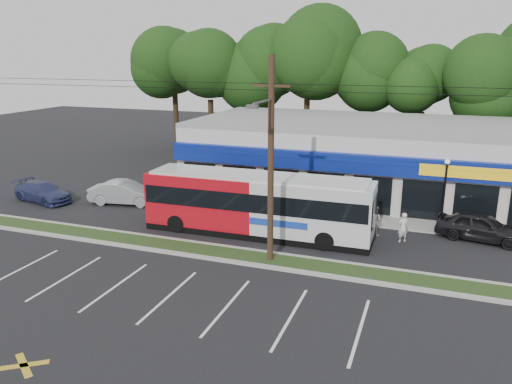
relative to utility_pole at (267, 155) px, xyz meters
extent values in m
plane|color=black|center=(-2.83, -0.93, -5.41)|extent=(120.00, 120.00, 0.00)
cube|color=#273616|center=(-2.83, 0.07, -5.35)|extent=(40.00, 1.60, 0.12)
cube|color=#9E9E93|center=(-2.83, -0.78, -5.34)|extent=(40.00, 0.25, 0.14)
cube|color=#9E9E93|center=(-2.83, 0.92, -5.34)|extent=(40.00, 0.25, 0.14)
cube|color=#9E9E93|center=(2.17, 8.07, -5.36)|extent=(32.00, 2.20, 0.10)
cube|color=#B9B5AB|center=(2.67, 15.07, -2.91)|extent=(25.00, 12.00, 5.00)
cube|color=navy|center=(2.67, 8.82, -2.01)|extent=(25.00, 0.50, 1.20)
cube|color=black|center=(2.67, 9.01, -4.01)|extent=(24.00, 0.12, 2.40)
cube|color=gold|center=(9.67, 8.55, -2.01)|extent=(6.00, 0.06, 0.70)
cube|color=gray|center=(2.67, 15.07, -0.26)|extent=(25.00, 12.00, 0.30)
cylinder|color=black|center=(0.17, 0.07, -0.41)|extent=(0.30, 0.30, 10.00)
cube|color=black|center=(0.17, 0.07, 3.19)|extent=(1.80, 0.12, 0.12)
cylinder|color=#59595E|center=(0.17, -1.13, 2.59)|extent=(0.10, 2.40, 0.10)
cube|color=#59595E|center=(0.17, -2.43, 2.49)|extent=(0.50, 0.25, 0.15)
cylinder|color=black|center=(-2.83, 0.07, 3.29)|extent=(50.00, 0.02, 0.02)
cylinder|color=black|center=(-2.83, 0.07, 2.99)|extent=(50.00, 0.02, 0.02)
cylinder|color=black|center=(8.17, 7.87, -3.41)|extent=(0.12, 0.12, 4.00)
sphere|color=silver|center=(8.17, 7.87, -1.31)|extent=(0.30, 0.30, 0.30)
cylinder|color=black|center=(-18.83, 25.07, -2.55)|extent=(0.56, 0.56, 5.72)
sphere|color=black|center=(-18.83, 25.07, 3.04)|extent=(6.76, 6.76, 6.76)
cylinder|color=black|center=(-13.83, 25.07, -2.55)|extent=(0.56, 0.56, 5.72)
sphere|color=black|center=(-13.83, 25.07, 3.04)|extent=(6.76, 6.76, 6.76)
cylinder|color=black|center=(-8.83, 25.07, -2.55)|extent=(0.56, 0.56, 5.72)
sphere|color=black|center=(-8.83, 25.07, 3.04)|extent=(6.76, 6.76, 6.76)
cylinder|color=black|center=(-3.83, 25.07, -2.55)|extent=(0.56, 0.56, 5.72)
sphere|color=black|center=(-3.83, 25.07, 3.04)|extent=(6.76, 6.76, 6.76)
cylinder|color=black|center=(1.17, 25.07, -2.55)|extent=(0.56, 0.56, 5.72)
sphere|color=black|center=(1.17, 25.07, 3.04)|extent=(6.76, 6.76, 6.76)
cylinder|color=black|center=(6.17, 25.07, -2.55)|extent=(0.56, 0.56, 5.72)
sphere|color=black|center=(6.17, 25.07, 3.04)|extent=(6.76, 6.76, 6.76)
cylinder|color=black|center=(11.17, 25.07, -2.55)|extent=(0.56, 0.56, 5.72)
sphere|color=black|center=(11.17, 25.07, 3.04)|extent=(6.76, 6.76, 6.76)
cube|color=#AD0D18|center=(-5.00, 3.51, -3.55)|extent=(6.53, 2.83, 2.97)
cube|color=silver|center=(1.48, 3.64, -3.55)|extent=(6.53, 2.83, 2.97)
cube|color=black|center=(-1.76, 3.57, -5.20)|extent=(13.01, 2.90, 0.38)
cube|color=black|center=(-1.76, 3.57, -3.20)|extent=(12.75, 3.01, 1.03)
cube|color=black|center=(4.74, 3.70, -3.36)|extent=(0.11, 2.30, 1.51)
cube|color=#193899|center=(-0.12, 2.24, -4.17)|extent=(3.24, 0.09, 0.38)
cube|color=silver|center=(-1.76, 3.57, -2.02)|extent=(12.36, 2.67, 0.19)
cylinder|color=black|center=(-6.28, 2.25, -4.89)|extent=(1.04, 0.32, 1.04)
cylinder|color=black|center=(-6.32, 4.71, -4.89)|extent=(1.04, 0.32, 1.04)
cylinder|color=black|center=(2.41, 2.43, -4.89)|extent=(1.04, 0.32, 1.04)
cylinder|color=black|center=(2.36, 4.89, -4.89)|extent=(1.04, 0.32, 1.04)
imported|color=black|center=(10.20, 6.83, -4.62)|extent=(4.93, 2.71, 1.59)
imported|color=#9FA3A7|center=(-12.32, 6.07, -4.62)|extent=(5.07, 2.56, 1.60)
imported|color=navy|center=(-18.11, 4.63, -4.73)|extent=(4.99, 2.88, 1.36)
imported|color=silver|center=(6.17, 5.08, -4.57)|extent=(0.73, 0.69, 1.68)
imported|color=#BFB2AC|center=(4.55, 5.67, -4.55)|extent=(1.00, 0.88, 1.73)
camera|label=1|loc=(7.35, -21.88, 4.59)|focal=35.00mm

